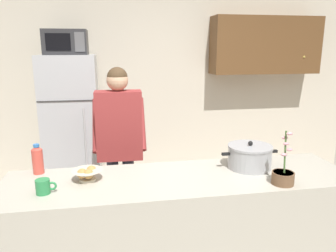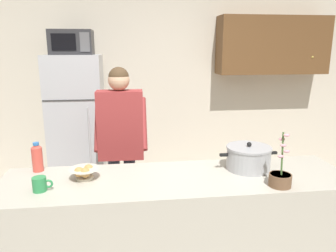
{
  "view_description": "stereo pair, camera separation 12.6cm",
  "coord_description": "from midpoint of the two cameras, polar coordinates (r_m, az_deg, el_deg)",
  "views": [
    {
      "loc": [
        -0.47,
        -2.13,
        1.83
      ],
      "look_at": [
        0.0,
        0.55,
        1.17
      ],
      "focal_mm": 34.65,
      "sensor_mm": 36.0,
      "label": 1
    },
    {
      "loc": [
        -0.35,
        -2.15,
        1.83
      ],
      "look_at": [
        0.0,
        0.55,
        1.17
      ],
      "focal_mm": 34.65,
      "sensor_mm": 36.0,
      "label": 2
    }
  ],
  "objects": [
    {
      "name": "coffee_mug",
      "position": [
        2.27,
        -22.59,
        -9.82
      ],
      "size": [
        0.13,
        0.09,
        0.1
      ],
      "color": "#2D8C4C",
      "rests_on": "kitchen_island"
    },
    {
      "name": "back_wall_unit",
      "position": [
        4.48,
        -1.25,
        8.0
      ],
      "size": [
        6.0,
        0.48,
        2.6
      ],
      "color": "beige",
      "rests_on": "ground"
    },
    {
      "name": "refrigerator",
      "position": [
        4.14,
        -17.32,
        -0.35
      ],
      "size": [
        0.64,
        0.68,
        1.75
      ],
      "color": "#B7BABF",
      "rests_on": "ground"
    },
    {
      "name": "microwave",
      "position": [
        4.01,
        -18.4,
        13.81
      ],
      "size": [
        0.48,
        0.37,
        0.28
      ],
      "color": "#2D2D30",
      "rests_on": "refrigerator"
    },
    {
      "name": "kitchen_island",
      "position": [
        2.57,
        0.75,
        -18.52
      ],
      "size": [
        2.53,
        0.68,
        0.92
      ],
      "primitive_type": "cube",
      "color": "#BCB7A8",
      "rests_on": "ground"
    },
    {
      "name": "bottle_near_edge",
      "position": [
        2.61,
        -23.26,
        -5.41
      ],
      "size": [
        0.08,
        0.08,
        0.23
      ],
      "color": "#D84C3F",
      "rests_on": "kitchen_island"
    },
    {
      "name": "person_near_pot",
      "position": [
        3.08,
        -9.72,
        -1.46
      ],
      "size": [
        0.51,
        0.42,
        1.66
      ],
      "color": "#33384C",
      "rests_on": "ground"
    },
    {
      "name": "cooking_pot",
      "position": [
        2.58,
        12.81,
        -5.27
      ],
      "size": [
        0.45,
        0.34,
        0.22
      ],
      "color": "#ADAFB5",
      "rests_on": "kitchen_island"
    },
    {
      "name": "potted_orchid",
      "position": [
        2.35,
        18.14,
        -8.25
      ],
      "size": [
        0.15,
        0.15,
        0.37
      ],
      "color": "brown",
      "rests_on": "kitchen_island"
    },
    {
      "name": "bread_bowl",
      "position": [
        2.37,
        -15.51,
        -8.17
      ],
      "size": [
        0.22,
        0.22,
        0.1
      ],
      "color": "beige",
      "rests_on": "kitchen_island"
    }
  ]
}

